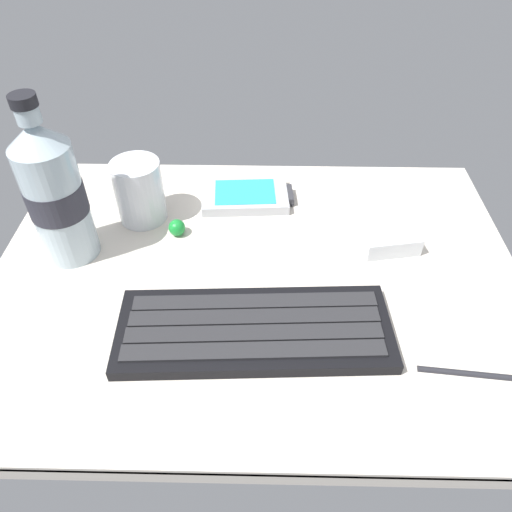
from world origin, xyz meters
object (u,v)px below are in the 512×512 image
(water_bottle, at_px, (55,193))
(stylus_pen, at_px, (467,372))
(keyboard, at_px, (252,329))
(trackball_mouse, at_px, (177,228))
(charger_block, at_px, (388,237))
(juice_cup, at_px, (140,193))
(handheld_device, at_px, (246,196))

(water_bottle, bearing_deg, stylus_pen, -21.29)
(keyboard, bearing_deg, trackball_mouse, 122.13)
(water_bottle, relative_size, stylus_pen, 2.19)
(trackball_mouse, bearing_deg, water_bottle, -164.05)
(water_bottle, bearing_deg, charger_block, 3.02)
(juice_cup, xyz_separation_m, water_bottle, (-0.08, -0.07, 0.05))
(keyboard, bearing_deg, stylus_pen, -11.98)
(water_bottle, height_order, trackball_mouse, water_bottle)
(juice_cup, bearing_deg, trackball_mouse, -34.82)
(handheld_device, relative_size, stylus_pen, 1.38)
(stylus_pen, bearing_deg, handheld_device, 134.45)
(handheld_device, bearing_deg, trackball_mouse, -138.78)
(water_bottle, bearing_deg, keyboard, -29.04)
(charger_block, relative_size, trackball_mouse, 3.18)
(handheld_device, xyz_separation_m, juice_cup, (-0.14, -0.04, 0.03))
(handheld_device, xyz_separation_m, charger_block, (0.18, -0.09, 0.00))
(trackball_mouse, bearing_deg, juice_cup, 145.18)
(handheld_device, height_order, juice_cup, juice_cup)
(charger_block, bearing_deg, handheld_device, 153.38)
(charger_block, bearing_deg, juice_cup, 171.06)
(handheld_device, xyz_separation_m, water_bottle, (-0.21, -0.11, 0.08))
(trackball_mouse, distance_m, stylus_pen, 0.38)
(keyboard, height_order, water_bottle, water_bottle)
(charger_block, distance_m, trackball_mouse, 0.27)
(keyboard, bearing_deg, handheld_device, 93.56)
(juice_cup, xyz_separation_m, charger_block, (0.32, -0.05, -0.03))
(juice_cup, xyz_separation_m, trackball_mouse, (0.05, -0.04, -0.03))
(water_bottle, xyz_separation_m, charger_block, (0.40, 0.02, -0.08))
(handheld_device, xyz_separation_m, trackball_mouse, (-0.09, -0.08, 0.00))
(handheld_device, distance_m, water_bottle, 0.26)
(keyboard, xyz_separation_m, juice_cup, (-0.15, 0.20, 0.03))
(handheld_device, height_order, trackball_mouse, trackball_mouse)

